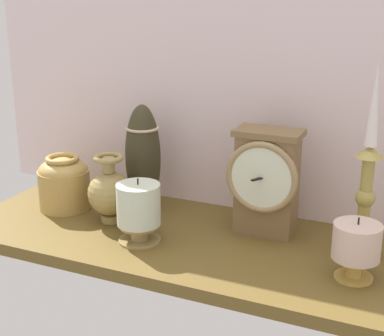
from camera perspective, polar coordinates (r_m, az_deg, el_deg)
ground_plane at (r=113.49cm, az=1.65°, el=-7.55°), size 100.00×36.00×2.40cm
back_wall at (r=120.64cm, az=5.26°, el=10.68°), size 120.00×2.00×65.00cm
mantel_clock at (r=112.70cm, az=7.23°, el=-1.25°), size 14.00×9.78×20.78cm
candlestick_tall_left at (r=106.72cm, az=16.61°, el=-1.90°), size 7.35×7.35×35.18cm
brass_vase_bulbous at (r=119.70cm, az=-8.09°, el=-2.35°), size 9.05×9.05×14.20cm
brass_vase_jar at (r=129.00cm, az=-12.38°, el=-1.32°), size 11.10×11.10×11.72cm
pillar_candle_front at (r=110.37cm, az=-5.22°, el=-4.06°), size 8.28×8.28×12.62cm
pillar_candle_near_clock at (r=100.54cm, az=15.71°, el=-7.34°), size 7.95×7.95×10.93cm
tall_ceramic_vase at (r=124.86cm, az=-4.80°, el=1.11°), size 7.55×7.55×22.88cm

